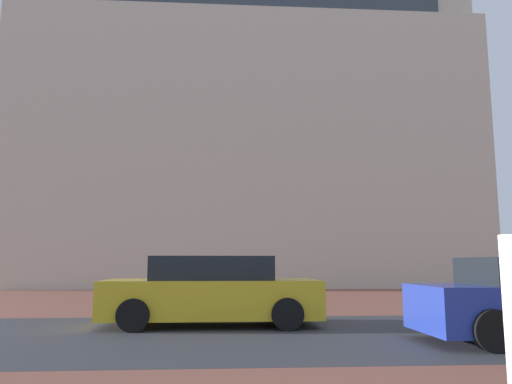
# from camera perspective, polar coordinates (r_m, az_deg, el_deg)

# --- Properties ---
(ground_plane) EXTENTS (120.00, 120.00, 0.00)m
(ground_plane) POSITION_cam_1_polar(r_m,az_deg,el_deg) (11.92, -0.63, -14.47)
(ground_plane) COLOR brown
(street_asphalt_strip) EXTENTS (120.00, 6.10, 0.00)m
(street_asphalt_strip) POSITION_cam_1_polar(r_m,az_deg,el_deg) (9.72, 0.17, -15.92)
(street_asphalt_strip) COLOR #38383D
(street_asphalt_strip) RESTS_ON ground_plane
(landmark_building) EXTENTS (26.63, 12.52, 30.96)m
(landmark_building) POSITION_cam_1_polar(r_m,az_deg,el_deg) (32.57, -1.21, 6.83)
(landmark_building) COLOR beige
(landmark_building) RESTS_ON ground_plane
(car_yellow) EXTENTS (4.55, 2.11, 1.47)m
(car_yellow) POSITION_cam_1_polar(r_m,az_deg,el_deg) (10.96, -5.03, -11.29)
(car_yellow) COLOR gold
(car_yellow) RESTS_ON ground_plane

